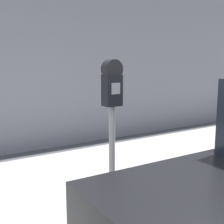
{
  "coord_description": "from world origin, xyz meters",
  "views": [
    {
      "loc": [
        -1.41,
        -1.15,
        1.72
      ],
      "look_at": [
        0.11,
        1.32,
        1.2
      ],
      "focal_mm": 50.0,
      "sensor_mm": 36.0,
      "label": 1
    }
  ],
  "objects": [
    {
      "name": "parking_meter",
      "position": [
        0.11,
        1.32,
        1.24
      ],
      "size": [
        0.18,
        0.13,
        1.57
      ],
      "color": "gray",
      "rests_on": "sidewalk"
    },
    {
      "name": "sidewalk",
      "position": [
        0.0,
        2.2,
        0.06
      ],
      "size": [
        24.0,
        2.8,
        0.13
      ],
      "color": "#ADAAA3",
      "rests_on": "ground_plane"
    }
  ]
}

